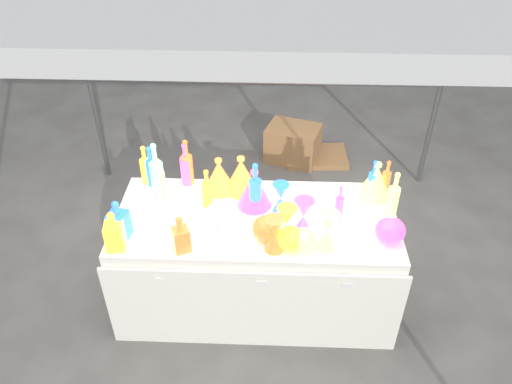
{
  "coord_description": "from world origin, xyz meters",
  "views": [
    {
      "loc": [
        0.1,
        -2.44,
        2.8
      ],
      "look_at": [
        0.0,
        0.0,
        0.95
      ],
      "focal_mm": 35.0,
      "sensor_mm": 36.0,
      "label": 1
    }
  ],
  "objects_px": {
    "hourglass_0": "(274,234)",
    "display_table": "(256,260)",
    "bottle_0": "(145,165)",
    "globe_0": "(290,239)",
    "cardboard_box_closed": "(293,143)",
    "lampshade_0": "(219,175)",
    "decanter_0": "(114,231)"
  },
  "relations": [
    {
      "from": "bottle_0",
      "to": "lampshade_0",
      "type": "bearing_deg",
      "value": -7.79
    },
    {
      "from": "display_table",
      "to": "bottle_0",
      "type": "relative_size",
      "value": 6.25
    },
    {
      "from": "hourglass_0",
      "to": "globe_0",
      "type": "xyz_separation_m",
      "value": [
        0.1,
        0.02,
        -0.05
      ]
    },
    {
      "from": "bottle_0",
      "to": "lampshade_0",
      "type": "distance_m",
      "value": 0.52
    },
    {
      "from": "display_table",
      "to": "cardboard_box_closed",
      "type": "height_order",
      "value": "display_table"
    },
    {
      "from": "cardboard_box_closed",
      "to": "bottle_0",
      "type": "height_order",
      "value": "bottle_0"
    },
    {
      "from": "cardboard_box_closed",
      "to": "display_table",
      "type": "bearing_deg",
      "value": -81.1
    },
    {
      "from": "hourglass_0",
      "to": "lampshade_0",
      "type": "relative_size",
      "value": 0.93
    },
    {
      "from": "cardboard_box_closed",
      "to": "hourglass_0",
      "type": "height_order",
      "value": "hourglass_0"
    },
    {
      "from": "hourglass_0",
      "to": "bottle_0",
      "type": "bearing_deg",
      "value": 144.12
    },
    {
      "from": "cardboard_box_closed",
      "to": "globe_0",
      "type": "height_order",
      "value": "globe_0"
    },
    {
      "from": "lampshade_0",
      "to": "globe_0",
      "type": "bearing_deg",
      "value": -29.95
    },
    {
      "from": "display_table",
      "to": "hourglass_0",
      "type": "distance_m",
      "value": 0.58
    },
    {
      "from": "cardboard_box_closed",
      "to": "hourglass_0",
      "type": "relative_size",
      "value": 2.16
    },
    {
      "from": "hourglass_0",
      "to": "globe_0",
      "type": "bearing_deg",
      "value": 11.83
    },
    {
      "from": "display_table",
      "to": "hourglass_0",
      "type": "bearing_deg",
      "value": -67.46
    },
    {
      "from": "hourglass_0",
      "to": "display_table",
      "type": "bearing_deg",
      "value": 112.54
    },
    {
      "from": "bottle_0",
      "to": "decanter_0",
      "type": "xyz_separation_m",
      "value": [
        -0.04,
        -0.66,
        -0.01
      ]
    },
    {
      "from": "display_table",
      "to": "hourglass_0",
      "type": "height_order",
      "value": "hourglass_0"
    },
    {
      "from": "bottle_0",
      "to": "cardboard_box_closed",
      "type": "bearing_deg",
      "value": 54.24
    },
    {
      "from": "lampshade_0",
      "to": "decanter_0",
      "type": "bearing_deg",
      "value": -113.54
    },
    {
      "from": "display_table",
      "to": "globe_0",
      "type": "relative_size",
      "value": 11.59
    },
    {
      "from": "decanter_0",
      "to": "lampshade_0",
      "type": "height_order",
      "value": "decanter_0"
    },
    {
      "from": "decanter_0",
      "to": "hourglass_0",
      "type": "relative_size",
      "value": 1.14
    },
    {
      "from": "display_table",
      "to": "bottle_0",
      "type": "xyz_separation_m",
      "value": [
        -0.77,
        0.36,
        0.52
      ]
    },
    {
      "from": "bottle_0",
      "to": "globe_0",
      "type": "height_order",
      "value": "bottle_0"
    },
    {
      "from": "cardboard_box_closed",
      "to": "globe_0",
      "type": "bearing_deg",
      "value": -74.22
    },
    {
      "from": "display_table",
      "to": "globe_0",
      "type": "xyz_separation_m",
      "value": [
        0.21,
        -0.26,
        0.44
      ]
    },
    {
      "from": "bottle_0",
      "to": "hourglass_0",
      "type": "height_order",
      "value": "bottle_0"
    },
    {
      "from": "cardboard_box_closed",
      "to": "bottle_0",
      "type": "relative_size",
      "value": 1.7
    },
    {
      "from": "globe_0",
      "to": "hourglass_0",
      "type": "bearing_deg",
      "value": -168.17
    },
    {
      "from": "display_table",
      "to": "decanter_0",
      "type": "bearing_deg",
      "value": -159.56
    }
  ]
}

